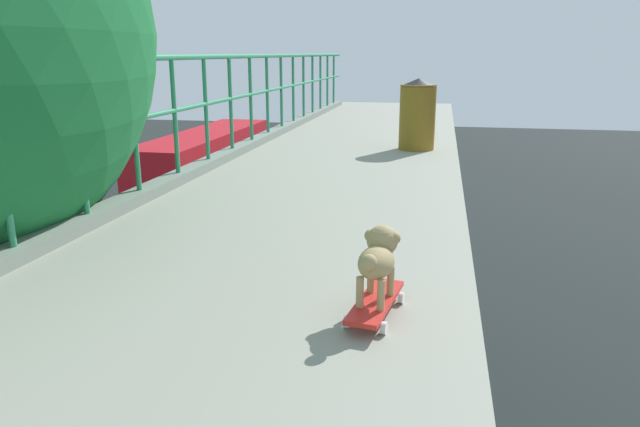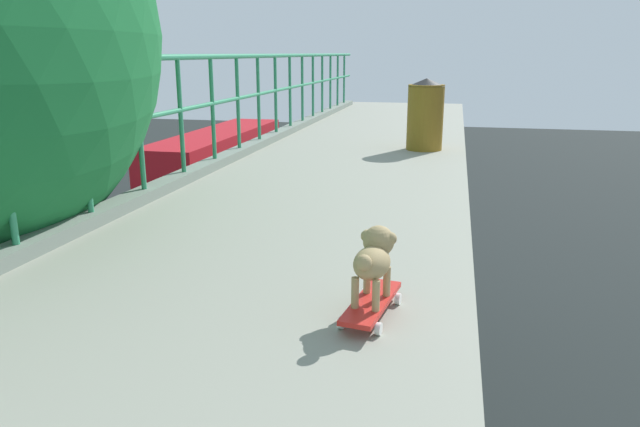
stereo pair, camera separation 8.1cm
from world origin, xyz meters
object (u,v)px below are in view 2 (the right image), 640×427
Objects in this scene: car_green_fifth at (53,409)px; city_bus at (219,165)px; small_dog at (374,256)px; car_silver_sixth at (28,307)px; toy_skateboard at (371,303)px; litter_bin at (425,114)px.

city_bus reaches higher than car_green_fifth.
car_silver_sixth is at bearing 137.14° from small_dog.
city_bus is 29.54× the size of small_dog.
car_green_fifth is 9.89m from toy_skateboard.
small_dog is at bearing -42.86° from car_silver_sixth.
litter_bin is at bearing 90.47° from small_dog.
toy_skateboard is 0.23m from small_dog.
car_green_fifth is 0.93× the size of car_silver_sixth.
litter_bin is at bearing 90.41° from toy_skateboard.
car_green_fifth is at bearing 139.68° from toy_skateboard.
toy_skateboard is (10.22, -22.67, 3.83)m from city_bus.
litter_bin is at bearing -2.36° from car_green_fifth.
small_dog is (6.48, -5.48, 5.31)m from car_green_fifth.
car_silver_sixth is at bearing -88.84° from city_bus.
toy_skateboard is 1.50× the size of small_dog.
car_silver_sixth is 14.57m from small_dog.
litter_bin reaches higher than car_silver_sixth.
small_dog is at bearing -65.72° from city_bus.
toy_skateboard is at bearing -89.59° from litter_bin.
car_green_fifth is 0.38× the size of city_bus.
city_bus is (-3.75, 17.18, 1.24)m from car_green_fifth.
litter_bin is (-0.04, 5.21, 0.17)m from small_dog.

